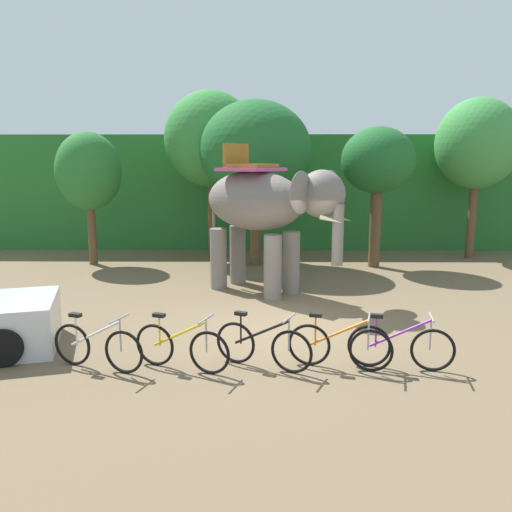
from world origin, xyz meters
TOP-DOWN VIEW (x-y plane):
  - ground_plane at (0.00, 0.00)m, footprint 80.00×80.00m
  - foliage_hedge at (0.00, 12.22)m, footprint 36.00×6.00m
  - tree_left at (-5.91, 6.48)m, footprint 2.05×2.05m
  - tree_center_left at (-2.13, 7.66)m, footprint 3.06×3.06m
  - tree_far_right at (-0.60, 6.43)m, footprint 3.51×3.51m
  - tree_right at (3.20, 6.18)m, footprint 2.27×2.27m
  - tree_far_left at (6.84, 7.70)m, footprint 2.76×2.76m
  - elephant at (-0.32, 2.83)m, footprint 3.88×3.46m
  - bike_white at (-3.05, -2.14)m, footprint 1.63×0.71m
  - bike_yellow at (-1.68, -2.14)m, footprint 1.62×0.72m
  - bike_black at (-0.36, -2.06)m, footprint 1.58×0.80m
  - bike_orange at (0.88, -2.07)m, footprint 1.67×0.61m
  - bike_purple at (1.87, -2.07)m, footprint 1.69×0.52m

SIDE VIEW (x-z plane):
  - ground_plane at x=0.00m, z-range 0.00..0.00m
  - bike_white at x=-3.05m, z-range -0.07..0.85m
  - bike_yellow at x=-1.68m, z-range -0.07..0.85m
  - bike_black at x=-0.36m, z-range -0.07..0.85m
  - bike_orange at x=0.88m, z-range -0.07..0.85m
  - bike_purple at x=1.87m, z-range -0.07..0.85m
  - foliage_hedge at x=0.00m, z-range 0.00..4.29m
  - elephant at x=-0.32m, z-range 0.31..4.09m
  - tree_left at x=-5.91m, z-range 0.86..5.12m
  - tree_right at x=3.20m, z-range 1.11..5.49m
  - tree_far_right at x=-0.60m, z-range 1.03..6.24m
  - tree_far_left at x=6.84m, z-range 1.18..6.59m
  - tree_center_left at x=-2.13m, z-range 1.22..6.87m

